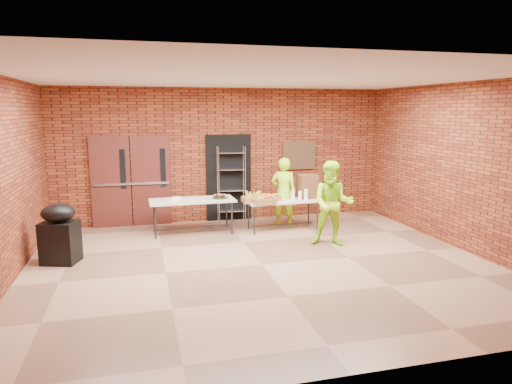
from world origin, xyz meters
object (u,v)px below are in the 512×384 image
(wire_rack, at_px, (231,184))
(table_left, at_px, (192,202))
(coffee_dispenser, at_px, (307,186))
(volunteer_man, at_px, (333,204))
(table_right, at_px, (283,203))
(volunteer_woman, at_px, (284,192))
(covered_grill, at_px, (60,234))

(wire_rack, height_order, table_left, wire_rack)
(coffee_dispenser, xyz_separation_m, volunteer_man, (-0.06, -1.56, -0.10))
(table_right, xyz_separation_m, coffee_dispenser, (0.64, 0.15, 0.33))
(coffee_dispenser, bearing_deg, volunteer_woman, 163.92)
(table_right, height_order, volunteer_woman, volunteer_woman)
(volunteer_man, bearing_deg, coffee_dispenser, 112.38)
(volunteer_man, bearing_deg, table_left, 172.78)
(volunteer_man, bearing_deg, table_right, 136.93)
(table_right, relative_size, coffee_dispenser, 3.11)
(table_right, distance_m, coffee_dispenser, 0.73)
(coffee_dispenser, bearing_deg, wire_rack, 149.09)
(table_right, bearing_deg, volunteer_woman, 66.21)
(volunteer_woman, bearing_deg, table_left, 26.61)
(table_left, xyz_separation_m, covered_grill, (-2.50, -1.41, -0.16))
(volunteer_man, bearing_deg, volunteer_woman, 129.82)
(table_left, distance_m, volunteer_man, 3.05)
(coffee_dispenser, bearing_deg, volunteer_man, -92.18)
(wire_rack, height_order, covered_grill, wire_rack)
(coffee_dispenser, xyz_separation_m, covered_grill, (-5.14, -1.36, -0.41))
(covered_grill, xyz_separation_m, volunteer_woman, (4.62, 1.51, 0.27))
(table_right, xyz_separation_m, volunteer_woman, (0.11, 0.30, 0.18))
(coffee_dispenser, relative_size, covered_grill, 0.51)
(coffee_dispenser, bearing_deg, table_left, 178.93)
(table_left, bearing_deg, covered_grill, -151.86)
(table_left, distance_m, table_right, 2.02)
(wire_rack, height_order, volunteer_man, wire_rack)
(table_left, bearing_deg, wire_rack, 39.32)
(wire_rack, xyz_separation_m, coffee_dispenser, (1.59, -0.95, 0.03))
(coffee_dispenser, height_order, covered_grill, coffee_dispenser)
(table_left, height_order, table_right, table_left)
(wire_rack, relative_size, table_left, 0.98)
(table_left, height_order, coffee_dispenser, coffee_dispenser)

